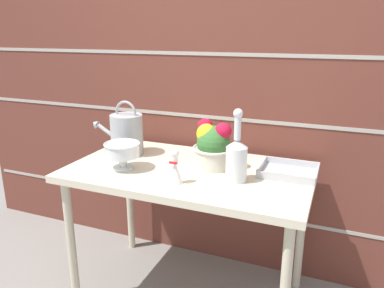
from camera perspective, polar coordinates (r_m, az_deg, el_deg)
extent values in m
cube|color=brown|center=(2.19, 4.01, 8.87)|extent=(3.60, 0.08, 2.20)
cube|color=#A8A399|center=(2.38, 3.31, -9.72)|extent=(3.53, 0.00, 0.02)
cube|color=#A8A399|center=(2.18, 3.56, 4.04)|extent=(3.53, 0.00, 0.02)
cube|color=#A8A399|center=(2.13, 3.74, 13.52)|extent=(3.53, 0.00, 0.02)
cube|color=beige|center=(1.89, -0.40, -4.30)|extent=(1.20, 0.70, 0.04)
cylinder|color=beige|center=(2.09, -17.93, -14.23)|extent=(0.04, 0.04, 0.70)
cylinder|color=beige|center=(2.50, -9.46, -8.26)|extent=(0.04, 0.04, 0.70)
cylinder|color=beige|center=(2.19, 16.27, -12.62)|extent=(0.04, 0.04, 0.70)
cylinder|color=#9EA3A8|center=(2.10, -9.89, 1.43)|extent=(0.18, 0.18, 0.22)
cylinder|color=#9EA3A8|center=(2.18, -13.07, 2.07)|extent=(0.14, 0.02, 0.09)
cone|color=#9EA3A8|center=(2.21, -14.56, 3.05)|extent=(0.05, 0.05, 0.06)
torus|color=#9EA3A8|center=(2.07, -10.06, 4.79)|extent=(0.13, 0.01, 0.13)
cylinder|color=silver|center=(1.91, -10.43, -3.57)|extent=(0.10, 0.10, 0.01)
cylinder|color=silver|center=(1.90, -10.49, -2.63)|extent=(0.04, 0.04, 0.05)
sphere|color=silver|center=(1.90, -10.49, -2.55)|extent=(0.04, 0.04, 0.04)
cylinder|color=silver|center=(1.88, -10.58, -0.92)|extent=(0.17, 0.17, 0.06)
torus|color=silver|center=(1.87, -10.63, 0.01)|extent=(0.18, 0.18, 0.01)
cylinder|color=beige|center=(1.89, 3.27, -2.07)|extent=(0.20, 0.20, 0.10)
torus|color=beige|center=(1.88, 3.29, -0.65)|extent=(0.21, 0.21, 0.01)
sphere|color=#387033|center=(1.87, 3.31, 0.23)|extent=(0.17, 0.17, 0.17)
sphere|color=yellow|center=(1.86, 2.21, 1.59)|extent=(0.10, 0.10, 0.10)
sphere|color=red|center=(1.89, 2.02, 2.78)|extent=(0.08, 0.08, 0.08)
sphere|color=red|center=(1.83, 4.77, 1.96)|extent=(0.08, 0.08, 0.08)
cylinder|color=silver|center=(1.72, 6.77, -3.07)|extent=(0.10, 0.10, 0.16)
cone|color=silver|center=(1.68, 6.88, 0.09)|extent=(0.10, 0.10, 0.03)
cylinder|color=silver|center=(1.67, 6.97, 2.38)|extent=(0.03, 0.03, 0.11)
sphere|color=silver|center=(1.65, 7.05, 4.65)|extent=(0.04, 0.04, 0.04)
cone|color=white|center=(1.69, -2.58, -4.29)|extent=(0.07, 0.07, 0.11)
cylinder|color=white|center=(1.67, -2.62, -2.02)|extent=(0.03, 0.03, 0.04)
sphere|color=white|center=(1.66, -2.62, -1.42)|extent=(0.04, 0.04, 0.04)
cube|color=red|center=(1.66, -2.87, -2.89)|extent=(0.04, 0.01, 0.01)
cube|color=#B7B7BC|center=(1.87, 14.46, -4.37)|extent=(0.26, 0.22, 0.01)
cube|color=#B7B7BC|center=(1.76, 13.99, -5.09)|extent=(0.26, 0.01, 0.04)
cube|color=#B7B7BC|center=(1.96, 14.96, -2.85)|extent=(0.26, 0.01, 0.04)
cube|color=#B7B7BC|center=(1.88, 10.54, -3.43)|extent=(0.01, 0.22, 0.04)
cube|color=#B7B7BC|center=(1.85, 18.52, -4.37)|extent=(0.01, 0.22, 0.04)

